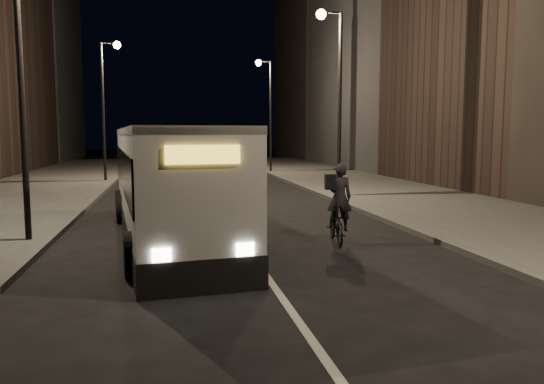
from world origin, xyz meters
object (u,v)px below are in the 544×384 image
streetlight_right_far (267,100)px  streetlight_left_far (107,92)px  cyclist_on_bicycle (337,217)px  car_near (212,167)px  streetlight_right_mid (334,78)px  car_far (223,163)px  car_mid (183,169)px  streetlight_left_near (30,38)px  city_bus (167,179)px

streetlight_right_far → streetlight_left_far: bearing=-150.6°
cyclist_on_bicycle → car_near: cyclist_on_bicycle is taller
streetlight_right_mid → cyclist_on_bicycle: 10.82m
streetlight_right_mid → car_far: bearing=99.7°
car_mid → streetlight_right_far: bearing=-154.8°
streetlight_left_near → streetlight_left_far: bearing=90.0°
car_mid → car_far: bearing=-124.5°
streetlight_left_far → city_bus: 18.33m
streetlight_left_far → city_bus: size_ratio=0.70×
car_far → streetlight_left_far: bearing=-130.3°
cyclist_on_bicycle → car_near: bearing=102.4°
cyclist_on_bicycle → car_mid: cyclist_on_bicycle is taller
streetlight_left_far → cyclist_on_bicycle: streetlight_left_far is taller
streetlight_left_near → car_near: streetlight_left_near is taller
streetlight_left_near → city_bus: (3.36, 0.36, -3.69)m
city_bus → streetlight_left_far: bearing=94.5°
streetlight_left_near → car_far: streetlight_left_near is taller
streetlight_right_far → streetlight_left_far: same height
car_near → car_far: (1.30, 5.31, -0.06)m
streetlight_right_far → car_far: streetlight_right_far is taller
city_bus → car_mid: size_ratio=3.00×
city_bus → car_far: bearing=74.4°
streetlight_left_near → streetlight_left_far: 18.00m
cyclist_on_bicycle → streetlight_left_far: bearing=120.4°
streetlight_left_far → cyclist_on_bicycle: size_ratio=3.77×
streetlight_right_mid → car_near: (-4.37, 12.68, -4.67)m
city_bus → car_near: bearing=75.5°
streetlight_right_mid → car_near: streetlight_right_mid is taller
city_bus → streetlight_left_near: bearing=179.8°
streetlight_left_near → car_far: 27.48m
streetlight_right_mid → car_far: 18.85m
car_mid → car_far: 6.44m
car_far → car_mid: bearing=-116.8°
streetlight_right_far → car_far: bearing=147.1°
streetlight_right_mid → streetlight_right_far: bearing=90.0°
car_mid → car_far: (3.23, 5.57, -0.00)m
streetlight_right_mid → streetlight_right_far: same height
city_bus → car_far: (4.23, 25.63, -1.04)m
car_mid → car_far: size_ratio=0.88×
car_far → streetlight_left_near: bearing=-103.0°
streetlight_left_far → car_near: bearing=23.1°
car_far → cyclist_on_bicycle: bearing=-86.3°
streetlight_right_far → car_far: 5.98m
streetlight_right_far → streetlight_left_far: 12.24m
city_bus → car_near: 20.55m
streetlight_left_far → streetlight_right_mid: bearing=-43.2°
city_bus → car_mid: 20.10m
cyclist_on_bicycle → streetlight_right_mid: bearing=81.4°
city_bus → cyclist_on_bicycle: 4.85m
streetlight_left_far → cyclist_on_bicycle: bearing=-68.0°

